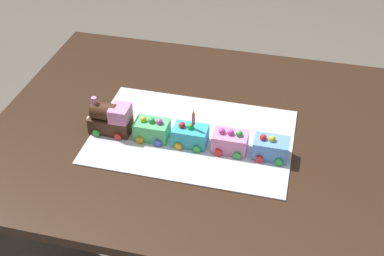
# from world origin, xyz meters

# --- Properties ---
(dining_table) EXTENTS (1.40, 1.00, 0.74)m
(dining_table) POSITION_xyz_m (0.00, 0.00, 0.63)
(dining_table) COLOR #382316
(dining_table) RESTS_ON ground
(cake_board) EXTENTS (0.60, 0.40, 0.00)m
(cake_board) POSITION_xyz_m (-0.07, -0.05, 0.74)
(cake_board) COLOR silver
(cake_board) RESTS_ON dining_table
(cake_locomotive) EXTENTS (0.14, 0.08, 0.12)m
(cake_locomotive) POSITION_xyz_m (-0.32, -0.08, 0.79)
(cake_locomotive) COLOR #472816
(cake_locomotive) RESTS_ON cake_board
(cake_car_tanker_mint_green) EXTENTS (0.10, 0.08, 0.07)m
(cake_car_tanker_mint_green) POSITION_xyz_m (-0.19, -0.08, 0.77)
(cake_car_tanker_mint_green) COLOR #59CC7A
(cake_car_tanker_mint_green) RESTS_ON cake_board
(cake_car_flatbed_turquoise) EXTENTS (0.10, 0.08, 0.07)m
(cake_car_flatbed_turquoise) POSITION_xyz_m (-0.07, -0.08, 0.77)
(cake_car_flatbed_turquoise) COLOR #38B7C6
(cake_car_flatbed_turquoise) RESTS_ON cake_board
(cake_car_caboose_bubblegum) EXTENTS (0.10, 0.08, 0.07)m
(cake_car_caboose_bubblegum) POSITION_xyz_m (0.05, -0.08, 0.77)
(cake_car_caboose_bubblegum) COLOR pink
(cake_car_caboose_bubblegum) RESTS_ON cake_board
(cake_car_hopper_sky_blue) EXTENTS (0.10, 0.08, 0.07)m
(cake_car_hopper_sky_blue) POSITION_xyz_m (0.16, -0.08, 0.77)
(cake_car_hopper_sky_blue) COLOR #669EEA
(cake_car_hopper_sky_blue) RESTS_ON cake_board
(birthday_candle) EXTENTS (0.01, 0.01, 0.05)m
(birthday_candle) POSITION_xyz_m (-0.06, -0.08, 0.84)
(birthday_candle) COLOR #F24C59
(birthday_candle) RESTS_ON cake_car_flatbed_turquoise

